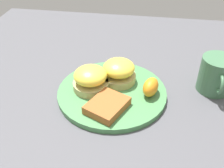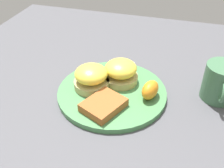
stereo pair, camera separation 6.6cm
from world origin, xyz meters
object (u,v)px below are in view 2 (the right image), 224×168
sandwich_benedict_left (121,72)px  cup (221,82)px  orange_wedge (150,90)px  fork (119,84)px  hashbrown_patty (105,105)px  sandwich_benedict_right (92,76)px

sandwich_benedict_left → cup: size_ratio=0.78×
orange_wedge → fork: 0.09m
sandwich_benedict_left → fork: (0.02, -0.00, -0.03)m
orange_wedge → cup: (-0.07, 0.17, 0.01)m
orange_wedge → cup: cup is taller
fork → cup: (-0.04, 0.25, 0.03)m
hashbrown_patty → sandwich_benedict_right: bearing=-142.2°
cup → sandwich_benedict_right: bearing=-79.4°
sandwich_benedict_right → orange_wedge: sandwich_benedict_right is taller
sandwich_benedict_right → fork: size_ratio=0.45×
sandwich_benedict_left → fork: size_ratio=0.45×
hashbrown_patty → orange_wedge: (-0.07, 0.09, 0.01)m
sandwich_benedict_left → orange_wedge: bearing=61.9°
orange_wedge → fork: size_ratio=0.29×
orange_wedge → fork: bearing=-108.6°
hashbrown_patty → orange_wedge: bearing=127.4°
cup → sandwich_benedict_left: bearing=-85.8°
fork → cup: bearing=98.0°
sandwich_benedict_left → cup: 0.25m
sandwich_benedict_left → fork: sandwich_benedict_left is taller
orange_wedge → sandwich_benedict_right: bearing=-92.1°
hashbrown_patty → fork: (-0.10, 0.01, -0.01)m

